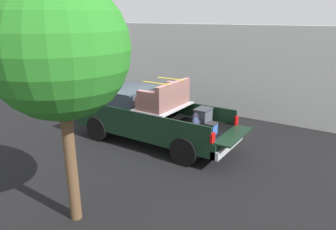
{
  "coord_description": "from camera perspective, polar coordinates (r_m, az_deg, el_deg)",
  "views": [
    {
      "loc": [
        -5.85,
        8.1,
        4.19
      ],
      "look_at": [
        -0.6,
        0.0,
        1.1
      ],
      "focal_mm": 33.08,
      "sensor_mm": 36.0,
      "label": 1
    }
  ],
  "objects": [
    {
      "name": "building_facade",
      "position": [
        14.04,
        9.26,
        8.27
      ],
      "size": [
        11.36,
        0.36,
        3.87
      ],
      "primitive_type": "cube",
      "color": "white",
      "rests_on": "ground_plane"
    },
    {
      "name": "ground_plane",
      "position": [
        10.84,
        -2.67,
        -5.02
      ],
      "size": [
        40.0,
        40.0,
        0.0
      ],
      "primitive_type": "plane",
      "color": "black"
    },
    {
      "name": "pickup_truck",
      "position": [
        10.7,
        -4.27,
        0.12
      ],
      "size": [
        6.05,
        2.06,
        2.23
      ],
      "color": "black",
      "rests_on": "ground_plane"
    },
    {
      "name": "trash_can",
      "position": [
        15.32,
        -7.98,
        3.62
      ],
      "size": [
        0.6,
        0.6,
        0.98
      ],
      "color": "#1E592D",
      "rests_on": "ground_plane"
    },
    {
      "name": "tree_background",
      "position": [
        6.12,
        -19.44,
        11.15
      ],
      "size": [
        2.65,
        2.65,
        4.94
      ],
      "color": "brown",
      "rests_on": "ground_plane"
    }
  ]
}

